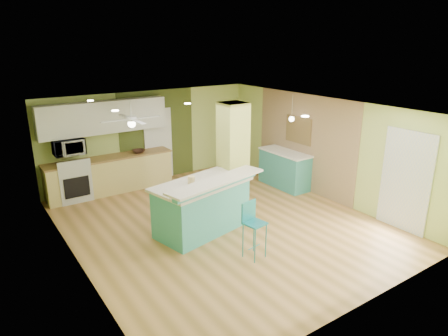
% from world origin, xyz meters
% --- Properties ---
extents(floor, '(6.00, 7.00, 0.01)m').
position_xyz_m(floor, '(0.00, 0.00, -0.01)').
color(floor, olive).
rests_on(floor, ground).
extents(ceiling, '(6.00, 7.00, 0.01)m').
position_xyz_m(ceiling, '(0.00, 0.00, 2.50)').
color(ceiling, white).
rests_on(ceiling, wall_back).
extents(wall_back, '(6.00, 0.01, 2.50)m').
position_xyz_m(wall_back, '(0.00, 3.50, 1.25)').
color(wall_back, '#B7CB6D').
rests_on(wall_back, floor).
extents(wall_front, '(6.00, 0.01, 2.50)m').
position_xyz_m(wall_front, '(0.00, -3.50, 1.25)').
color(wall_front, '#B7CB6D').
rests_on(wall_front, floor).
extents(wall_left, '(0.01, 7.00, 2.50)m').
position_xyz_m(wall_left, '(-3.00, 0.00, 1.25)').
color(wall_left, '#B7CB6D').
rests_on(wall_left, floor).
extents(wall_right, '(0.01, 7.00, 2.50)m').
position_xyz_m(wall_right, '(3.00, 0.00, 1.25)').
color(wall_right, '#B7CB6D').
rests_on(wall_right, floor).
extents(wood_panel, '(0.02, 3.40, 2.50)m').
position_xyz_m(wood_panel, '(2.99, 0.60, 1.25)').
color(wood_panel, '#896A4E').
rests_on(wood_panel, floor).
extents(olive_accent, '(2.20, 0.02, 2.50)m').
position_xyz_m(olive_accent, '(0.20, 3.49, 1.25)').
color(olive_accent, '#445120').
rests_on(olive_accent, floor).
extents(interior_door, '(0.82, 0.05, 2.00)m').
position_xyz_m(interior_door, '(0.20, 3.46, 1.00)').
color(interior_door, white).
rests_on(interior_door, floor).
extents(french_door, '(0.04, 1.08, 2.10)m').
position_xyz_m(french_door, '(2.97, -2.30, 1.05)').
color(french_door, silver).
rests_on(french_door, floor).
extents(column, '(0.55, 0.55, 2.50)m').
position_xyz_m(column, '(0.65, 0.50, 1.25)').
color(column, '#BCC35A').
rests_on(column, floor).
extents(kitchen_run, '(3.25, 0.63, 0.94)m').
position_xyz_m(kitchen_run, '(-1.30, 3.20, 0.47)').
color(kitchen_run, '#E0C975').
rests_on(kitchen_run, floor).
extents(stove, '(0.76, 0.66, 1.08)m').
position_xyz_m(stove, '(-2.25, 3.19, 0.46)').
color(stove, silver).
rests_on(stove, floor).
extents(upper_cabinets, '(3.20, 0.34, 0.80)m').
position_xyz_m(upper_cabinets, '(-1.30, 3.32, 1.95)').
color(upper_cabinets, white).
rests_on(upper_cabinets, wall_back).
extents(microwave, '(0.70, 0.48, 0.39)m').
position_xyz_m(microwave, '(-2.25, 3.20, 1.35)').
color(microwave, white).
rests_on(microwave, wall_back).
extents(ceiling_fan, '(1.41, 1.41, 0.61)m').
position_xyz_m(ceiling_fan, '(-1.10, 2.00, 2.08)').
color(ceiling_fan, silver).
rests_on(ceiling_fan, ceiling).
extents(pendant_lamp, '(0.14, 0.14, 0.69)m').
position_xyz_m(pendant_lamp, '(2.65, 0.75, 1.88)').
color(pendant_lamp, silver).
rests_on(pendant_lamp, ceiling).
extents(wall_decor, '(0.03, 0.90, 0.70)m').
position_xyz_m(wall_decor, '(2.96, 0.80, 1.55)').
color(wall_decor, brown).
rests_on(wall_decor, wood_panel).
extents(peninsula, '(2.35, 1.63, 1.22)m').
position_xyz_m(peninsula, '(-0.51, -0.06, 0.56)').
color(peninsula, teal).
rests_on(peninsula, floor).
extents(bar_stool, '(0.40, 0.40, 1.05)m').
position_xyz_m(bar_stool, '(-0.30, -1.43, 0.71)').
color(bar_stool, teal).
rests_on(bar_stool, floor).
extents(side_counter, '(0.64, 1.51, 0.97)m').
position_xyz_m(side_counter, '(2.70, 0.97, 0.49)').
color(side_counter, teal).
rests_on(side_counter, floor).
extents(fruit_bowl, '(0.37, 0.37, 0.08)m').
position_xyz_m(fruit_bowl, '(-0.52, 3.16, 0.98)').
color(fruit_bowl, '#361F16').
rests_on(fruit_bowl, kitchen_run).
extents(canister, '(0.14, 0.14, 0.16)m').
position_xyz_m(canister, '(-0.72, 0.00, 1.14)').
color(canister, gold).
rests_on(canister, peninsula).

